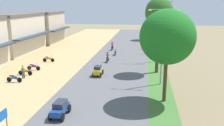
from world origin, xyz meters
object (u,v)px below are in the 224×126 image
at_px(parked_motorbike_third, 25,71).
at_px(motorbike_ahead_third, 112,46).
at_px(median_tree_nearest, 167,37).
at_px(street_signboard, 2,118).
at_px(car_sedan_blue, 60,108).
at_px(parked_motorbike_second, 14,78).
at_px(streetlamp_mid, 158,32).
at_px(median_tree_third, 154,10).
at_px(parked_motorbike_fourth, 34,67).
at_px(car_hatchback_yellow, 98,70).
at_px(pedestrian_on_shoulder, 23,71).
at_px(utility_pole_near, 166,25).
at_px(motorbike_foreground_rider, 108,57).
at_px(streetlamp_far, 155,27).
at_px(parked_motorbike_fifth, 49,59).
at_px(motorbike_ahead_second, 115,52).
at_px(median_tree_second, 159,13).
at_px(streetlamp_near, 162,42).

relative_size(parked_motorbike_third, motorbike_ahead_third, 1.00).
bearing_deg(median_tree_nearest, street_signboard, -147.96).
relative_size(street_signboard, motorbike_ahead_third, 0.83).
bearing_deg(median_tree_nearest, car_sedan_blue, -152.59).
xyz_separation_m(parked_motorbike_second, streetlamp_mid, (16.14, 12.30, 3.97)).
bearing_deg(median_tree_third, parked_motorbike_fourth, -117.99).
xyz_separation_m(parked_motorbike_second, car_hatchback_yellow, (8.77, 3.75, 0.19)).
bearing_deg(pedestrian_on_shoulder, streetlamp_mid, 34.32).
distance_m(median_tree_nearest, utility_pole_near, 23.37).
distance_m(street_signboard, median_tree_nearest, 14.17).
distance_m(parked_motorbike_second, utility_pole_near, 27.28).
bearing_deg(motorbike_foreground_rider, streetlamp_far, 61.24).
height_order(parked_motorbike_fourth, streetlamp_far, streetlamp_far).
height_order(parked_motorbike_second, streetlamp_far, streetlamp_far).
bearing_deg(parked_motorbike_third, street_signboard, -68.87).
xyz_separation_m(parked_motorbike_second, car_sedan_blue, (8.00, -7.39, 0.19)).
height_order(pedestrian_on_shoulder, car_sedan_blue, pedestrian_on_shoulder).
height_order(median_tree_nearest, streetlamp_far, median_tree_nearest).
xyz_separation_m(parked_motorbike_second, street_signboard, (4.91, -10.21, 0.55)).
bearing_deg(parked_motorbike_second, car_sedan_blue, -42.76).
bearing_deg(median_tree_nearest, parked_motorbike_third, 160.13).
distance_m(parked_motorbike_second, pedestrian_on_shoulder, 1.57).
xyz_separation_m(parked_motorbike_third, utility_pole_near, (17.97, 17.39, 4.33)).
relative_size(median_tree_third, streetlamp_mid, 1.19).
xyz_separation_m(parked_motorbike_fourth, car_sedan_blue, (8.11, -12.46, 0.19)).
bearing_deg(parked_motorbike_second, motorbike_foreground_rider, 50.84).
bearing_deg(parked_motorbike_fifth, parked_motorbike_second, -89.95).
xyz_separation_m(median_tree_nearest, median_tree_third, (-0.16, 38.64, 1.38)).
bearing_deg(motorbike_ahead_second, median_tree_second, -56.06).
relative_size(median_tree_third, car_hatchback_yellow, 4.61).
bearing_deg(parked_motorbike_second, street_signboard, -64.33).
distance_m(streetlamp_mid, motorbike_foreground_rider, 8.31).
bearing_deg(parked_motorbike_third, utility_pole_near, 44.06).
bearing_deg(parked_motorbike_fifth, motorbike_ahead_second, 33.81).
relative_size(parked_motorbike_fourth, parked_motorbike_fifth, 1.00).
relative_size(streetlamp_near, utility_pole_near, 0.87).
bearing_deg(motorbike_ahead_third, median_tree_third, 62.19).
xyz_separation_m(parked_motorbike_fifth, utility_pole_near, (17.86, 10.34, 4.33)).
relative_size(parked_motorbike_fifth, motorbike_foreground_rider, 1.00).
xyz_separation_m(pedestrian_on_shoulder, car_sedan_blue, (7.70, -8.88, -0.22)).
relative_size(parked_motorbike_fourth, car_hatchback_yellow, 0.90).
bearing_deg(motorbike_ahead_third, parked_motorbike_third, -115.01).
distance_m(pedestrian_on_shoulder, motorbike_ahead_third, 20.63).
bearing_deg(median_tree_second, streetlamp_mid, 87.59).
bearing_deg(street_signboard, median_tree_third, 76.28).
relative_size(street_signboard, car_sedan_blue, 0.66).
bearing_deg(parked_motorbike_second, car_hatchback_yellow, 23.12).
height_order(parked_motorbike_fourth, median_tree_third, median_tree_third).
distance_m(parked_motorbike_third, car_sedan_blue, 13.01).
bearing_deg(pedestrian_on_shoulder, median_tree_third, 65.13).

